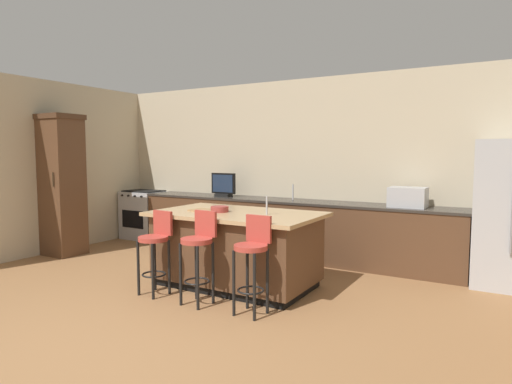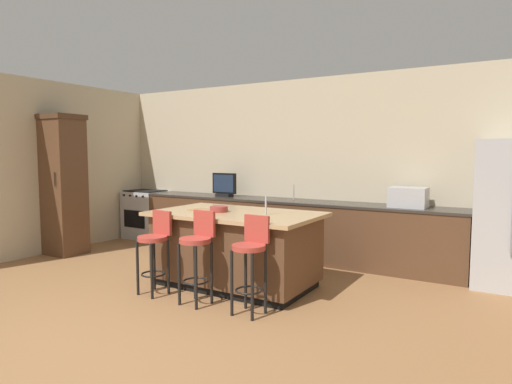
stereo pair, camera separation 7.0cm
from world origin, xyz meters
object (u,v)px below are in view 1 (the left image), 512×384
Objects in this scene: kitchen_island at (237,248)px; cutting_board at (206,211)px; cabinet_tower at (61,183)px; range_oven at (144,215)px; bar_stool_right at (253,255)px; bar_stool_left at (156,245)px; fruit_bowl at (220,209)px; bar_stool_center at (199,248)px; microwave at (408,197)px; tv_monitor at (223,186)px.

cutting_board is at bearing -162.62° from kitchen_island.
cabinet_tower reaches higher than cutting_board.
range_oven is 0.93× the size of bar_stool_right.
kitchen_island is 2.20× the size of range_oven.
cabinet_tower is at bearing 169.80° from bar_stool_left.
bar_stool_right is at bearing -30.23° from cutting_board.
cutting_board is at bearing -2.53° from cabinet_tower.
cutting_board is (-0.18, -0.04, -0.03)m from fruit_bowl.
cabinet_tower is 3.47m from bar_stool_center.
bar_stool_right reaches higher than fruit_bowl.
kitchen_island is at bearing 55.07° from bar_stool_left.
microwave is at bearing 51.45° from bar_stool_left.
kitchen_island is at bearing -0.21° from cabinet_tower.
bar_stool_center is 2.53× the size of cutting_board.
microwave reaches higher than bar_stool_left.
fruit_bowl is (-0.19, -0.08, 0.48)m from kitchen_island.
microwave is 1.21× the size of cutting_board.
bar_stool_left reaches higher than range_oven.
bar_stool_center is 0.78m from fruit_bowl.
tv_monitor is at bearing 37.94° from cabinet_tower.
bar_stool_right is 2.51× the size of cutting_board.
tv_monitor reaches higher than kitchen_island.
range_oven is 1.98m from tv_monitor.
cutting_board is (0.25, 0.62, 0.35)m from bar_stool_left.
bar_stool_left is at bearing -133.95° from microwave.
fruit_bowl reaches higher than range_oven.
bar_stool_right is 4.54× the size of fruit_bowl.
cabinet_tower reaches higher than bar_stool_right.
tv_monitor is 2.74m from bar_stool_center.
kitchen_island is 9.26× the size of fruit_bowl.
bar_stool_left reaches higher than kitchen_island.
cabinet_tower is 2.25× the size of bar_stool_right.
microwave is 0.50× the size of bar_stool_left.
fruit_bowl is (-0.20, 0.68, 0.34)m from bar_stool_center.
cutting_board is at bearing 73.44° from bar_stool_left.
tv_monitor is at bearing -1.55° from range_oven.
bar_stool_right is at bearing -10.41° from cabinet_tower.
cabinet_tower reaches higher than tv_monitor.
cabinet_tower is at bearing -161.87° from microwave.
range_oven is (-3.17, 1.65, -0.01)m from kitchen_island.
bar_stool_center is at bearing -61.19° from tv_monitor.
kitchen_island is 2.12× the size of bar_stool_left.
bar_stool_left is at bearing -74.18° from tv_monitor.
bar_stool_right reaches higher than kitchen_island.
bar_stool_right is (1.95, -2.33, -0.48)m from tv_monitor.
microwave is 1.06× the size of tv_monitor.
fruit_bowl is (1.10, -1.69, -0.14)m from tv_monitor.
microwave reaches higher than bar_stool_right.
tv_monitor is (-1.30, 1.60, 0.62)m from kitchen_island.
bar_stool_left is (2.54, -2.40, 0.11)m from range_oven.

